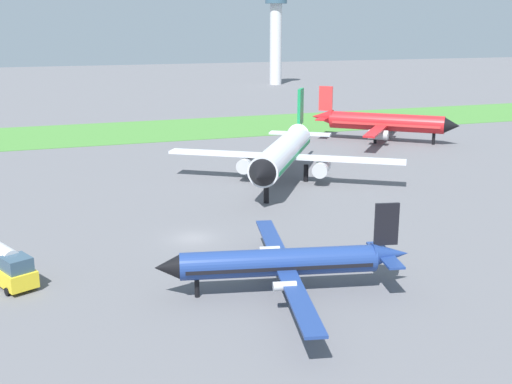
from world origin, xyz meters
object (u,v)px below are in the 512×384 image
Objects in this scene: airplane_parked_jet_far at (383,122)px; airplane_midfield_jet at (284,152)px; airplane_foreground_turboprop at (284,262)px; fuel_truck_near_gate at (9,267)px; control_tower at (276,30)px.

airplane_midfield_jet is (-29.86, -23.93, 0.65)m from airplane_parked_jet_far.
airplane_foreground_turboprop is 0.83× the size of airplane_midfield_jet.
airplane_midfield_jet is 4.30× the size of fuel_truck_near_gate.
airplane_foreground_turboprop is 3.57× the size of fuel_truck_near_gate.
airplane_foreground_turboprop is 0.74× the size of control_tower.
airplane_parked_jet_far is 38.27m from airplane_midfield_jet.
airplane_foreground_turboprop is (-43.96, -59.55, -0.92)m from airplane_parked_jet_far.
airplane_midfield_jet is at bearing -99.55° from airplane_foreground_turboprop.
airplane_midfield_jet reaches higher than airplane_parked_jet_far.
airplane_parked_jet_far is 3.46× the size of fuel_truck_near_gate.
airplane_midfield_jet is at bearing -110.46° from control_tower.
control_tower reaches higher than airplane_foreground_turboprop.
airplane_foreground_turboprop is at bearing -86.68° from airplane_parked_jet_far.
control_tower is (88.81, 168.48, 18.13)m from fuel_truck_near_gate.
fuel_truck_near_gate is 191.32m from control_tower.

